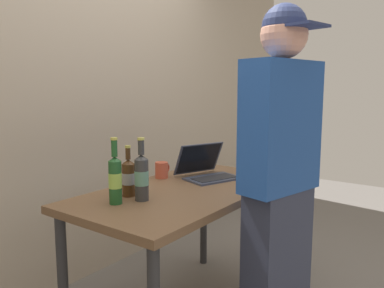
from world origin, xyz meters
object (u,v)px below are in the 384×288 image
Objects in this scene: person_figure at (279,179)px; beer_bottle_brown at (128,177)px; beer_bottle_green at (142,176)px; beer_bottle_dark at (115,178)px; coffee_mug at (162,170)px; laptop at (207,170)px.

beer_bottle_brown is at bearing 114.01° from person_figure.
beer_bottle_green is at bearing -98.23° from beer_bottle_brown.
beer_bottle_green is (0.12, -0.06, -0.00)m from beer_bottle_dark.
beer_bottle_brown is at bearing 81.77° from beer_bottle_green.
beer_bottle_dark is 0.19× the size of person_figure.
person_figure reaches higher than beer_bottle_green.
person_figure is 14.55× the size of coffee_mug.
beer_bottle_brown is 2.28× the size of coffee_mug.
beer_bottle_brown reaches higher than coffee_mug.
coffee_mug is at bearing 82.59° from person_figure.
beer_bottle_green is at bearing -150.94° from coffee_mug.
beer_bottle_brown is 0.78m from person_figure.
beer_bottle_dark is 0.14m from beer_bottle_green.
laptop is 0.29m from coffee_mug.
beer_bottle_green is (-0.02, -0.11, 0.02)m from beer_bottle_brown.
coffee_mug is at bearing 29.06° from beer_bottle_green.
person_figure reaches higher than beer_bottle_dark.
person_figure reaches higher than beer_bottle_brown.
person_figure is (0.45, -0.66, 0.00)m from beer_bottle_dark.
beer_bottle_green is 0.51m from coffee_mug.
coffee_mug is (0.11, 0.85, -0.08)m from person_figure.
beer_bottle_green reaches higher than coffee_mug.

